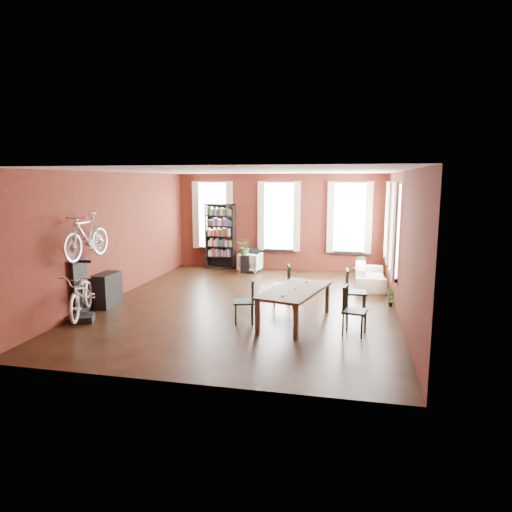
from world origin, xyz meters
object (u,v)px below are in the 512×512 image
(bike_trainer, at_px, (82,318))
(console_table, at_px, (107,290))
(white_armchair, at_px, (250,261))
(cream_sofa, at_px, (370,272))
(dining_chair_b, at_px, (281,285))
(plant_stand, at_px, (246,264))
(dining_chair_c, at_px, (355,311))
(bookshelf, at_px, (220,236))
(bicycle_floor, at_px, (81,274))
(dining_chair_d, at_px, (356,292))
(dining_table, at_px, (295,306))
(dining_chair_a, at_px, (244,302))

(bike_trainer, bearing_deg, console_table, 94.89)
(white_armchair, relative_size, cream_sofa, 0.33)
(cream_sofa, xyz_separation_m, console_table, (-6.23, -3.50, -0.01))
(dining_chair_b, distance_m, cream_sofa, 3.27)
(white_armchair, bearing_deg, plant_stand, 76.32)
(dining_chair_c, xyz_separation_m, bookshelf, (-4.53, 6.05, 0.62))
(bike_trainer, distance_m, bicycle_floor, 0.96)
(dining_chair_b, xyz_separation_m, dining_chair_d, (1.77, -0.49, 0.03))
(bike_trainer, xyz_separation_m, console_table, (-0.10, 1.23, 0.33))
(dining_chair_c, bearing_deg, white_armchair, 42.44)
(white_armchair, bearing_deg, dining_table, 119.72)
(dining_chair_a, height_order, dining_chair_b, dining_chair_b)
(bookshelf, bearing_deg, cream_sofa, -18.95)
(cream_sofa, height_order, bike_trainer, cream_sofa)
(dining_table, bearing_deg, dining_chair_d, 48.50)
(dining_chair_b, height_order, dining_chair_d, dining_chair_d)
(dining_chair_d, bearing_deg, dining_table, 120.62)
(console_table, xyz_separation_m, plant_stand, (2.33, 4.59, -0.11))
(dining_chair_a, relative_size, console_table, 1.17)
(dining_chair_d, height_order, plant_stand, dining_chair_d)
(dining_chair_c, distance_m, dining_chair_d, 1.42)
(bike_trainer, bearing_deg, bookshelf, 79.64)
(dining_table, relative_size, dining_chair_d, 2.09)
(dining_chair_d, xyz_separation_m, bike_trainer, (-5.73, -1.80, -0.44))
(dining_chair_b, height_order, plant_stand, dining_chair_b)
(dining_chair_b, relative_size, plant_stand, 1.65)
(dining_chair_d, xyz_separation_m, plant_stand, (-3.50, 4.01, -0.22))
(dining_table, relative_size, dining_chair_a, 2.28)
(cream_sofa, bearing_deg, dining_table, 156.39)
(plant_stand, bearing_deg, bike_trainer, -110.91)
(dining_chair_d, height_order, bicycle_floor, bicycle_floor)
(dining_table, distance_m, dining_chair_c, 1.36)
(plant_stand, bearing_deg, dining_chair_d, -48.85)
(dining_chair_a, distance_m, console_table, 3.58)
(dining_table, distance_m, bookshelf, 6.45)
(dining_chair_b, xyz_separation_m, plant_stand, (-1.73, 3.52, -0.19))
(console_table, relative_size, plant_stand, 1.38)
(cream_sofa, bearing_deg, bicycle_floor, 127.58)
(dining_table, xyz_separation_m, cream_sofa, (1.66, 3.79, 0.04))
(bookshelf, bearing_deg, plant_stand, -30.42)
(white_armchair, distance_m, bike_trainer, 6.49)
(dining_chair_a, bearing_deg, cream_sofa, 131.16)
(bookshelf, distance_m, bicycle_floor, 6.50)
(cream_sofa, bearing_deg, white_armchair, 70.80)
(dining_table, distance_m, dining_chair_d, 1.54)
(dining_table, bearing_deg, dining_chair_c, -10.18)
(dining_table, bearing_deg, plant_stand, 128.60)
(dining_chair_b, xyz_separation_m, console_table, (-4.06, -1.06, -0.08))
(bookshelf, bearing_deg, dining_chair_b, -56.14)
(dining_table, height_order, white_armchair, dining_table)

